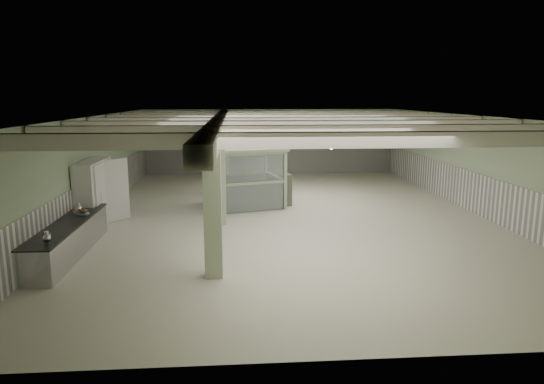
{
  "coord_description": "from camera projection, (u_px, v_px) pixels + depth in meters",
  "views": [
    {
      "loc": [
        -1.94,
        -17.21,
        4.28
      ],
      "look_at": [
        -0.8,
        -2.12,
        1.3
      ],
      "focal_mm": 32.0,
      "sensor_mm": 36.0,
      "label": 1
    }
  ],
  "objects": [
    {
      "name": "orange_bowl",
      "position": [
        77.0,
        212.0,
        14.33
      ],
      "size": [
        0.32,
        0.32,
        0.09
      ],
      "primitive_type": "cylinder",
      "rotation": [
        0.0,
        0.0,
        -0.36
      ],
      "color": "#B2B2B7",
      "rests_on": "prep_counter"
    },
    {
      "name": "filing_cabinet",
      "position": [
        285.0,
        189.0,
        19.42
      ],
      "size": [
        0.52,
        0.65,
        1.26
      ],
      "primitive_type": "cube",
      "rotation": [
        0.0,
        0.0,
        0.21
      ],
      "color": "#515648",
      "rests_on": "floor"
    },
    {
      "name": "column_d",
      "position": [
        225.0,
        145.0,
        25.11
      ],
      "size": [
        0.42,
        0.42,
        3.6
      ],
      "primitive_type": "cube",
      "color": "#B1C39D",
      "rests_on": "floor"
    },
    {
      "name": "beam_d",
      "position": [
        290.0,
        122.0,
        17.15
      ],
      "size": [
        13.9,
        0.35,
        0.32
      ],
      "primitive_type": "cube",
      "color": "white",
      "rests_on": "ceiling"
    },
    {
      "name": "column_a",
      "position": [
        213.0,
        204.0,
        11.41
      ],
      "size": [
        0.42,
        0.42,
        3.6
      ],
      "primitive_type": "cube",
      "color": "#B1C39D",
      "rests_on": "floor"
    },
    {
      "name": "girder",
      "position": [
        219.0,
        123.0,
        16.97
      ],
      "size": [
        0.45,
        19.9,
        0.4
      ],
      "primitive_type": "cube",
      "color": "white",
      "rests_on": "ceiling"
    },
    {
      "name": "beam_b",
      "position": [
        312.0,
        131.0,
        12.26
      ],
      "size": [
        13.9,
        0.35,
        0.32
      ],
      "primitive_type": "cube",
      "color": "white",
      "rests_on": "ceiling"
    },
    {
      "name": "column_c",
      "position": [
        223.0,
        154.0,
        21.19
      ],
      "size": [
        0.42,
        0.42,
        3.6
      ],
      "primitive_type": "cube",
      "color": "#B1C39D",
      "rests_on": "floor"
    },
    {
      "name": "beam_f",
      "position": [
        278.0,
        116.0,
        22.04
      ],
      "size": [
        13.9,
        0.35,
        0.32
      ],
      "primitive_type": "cube",
      "color": "white",
      "rests_on": "ceiling"
    },
    {
      "name": "pendant_mid",
      "position": [
        302.0,
        131.0,
        17.75
      ],
      "size": [
        0.44,
        0.44,
        0.22
      ],
      "primitive_type": "cone",
      "rotation": [
        3.14,
        0.0,
        0.0
      ],
      "color": "#313F2F",
      "rests_on": "ceiling"
    },
    {
      "name": "beam_c",
      "position": [
        299.0,
        126.0,
        14.71
      ],
      "size": [
        13.9,
        0.35,
        0.32
      ],
      "primitive_type": "cube",
      "color": "white",
      "rests_on": "ceiling"
    },
    {
      "name": "wall_right",
      "position": [
        477.0,
        165.0,
        17.98
      ],
      "size": [
        0.02,
        20.0,
        3.6
      ],
      "primitive_type": "cube",
      "color": "#AFC29B",
      "rests_on": "floor"
    },
    {
      "name": "floor",
      "position": [
        289.0,
        215.0,
        17.81
      ],
      "size": [
        20.0,
        20.0,
        0.0
      ],
      "primitive_type": "plane",
      "color": "silver",
      "rests_on": "ground"
    },
    {
      "name": "pendant_back",
      "position": [
        287.0,
        124.0,
        22.64
      ],
      "size": [
        0.44,
        0.44,
        0.22
      ],
      "primitive_type": "cone",
      "rotation": [
        3.14,
        0.0,
        0.0
      ],
      "color": "#313F2F",
      "rests_on": "ceiling"
    },
    {
      "name": "beam_g",
      "position": [
        273.0,
        114.0,
        24.49
      ],
      "size": [
        13.9,
        0.35,
        0.32
      ],
      "primitive_type": "cube",
      "color": "white",
      "rests_on": "ceiling"
    },
    {
      "name": "pitcher_far",
      "position": [
        78.0,
        208.0,
        14.33
      ],
      "size": [
        0.26,
        0.28,
        0.29
      ],
      "primitive_type": null,
      "rotation": [
        0.0,
        0.0,
        -0.28
      ],
      "color": "#B1B0B5",
      "rests_on": "prep_counter"
    },
    {
      "name": "wainscot_left",
      "position": [
        94.0,
        198.0,
        17.15
      ],
      "size": [
        0.05,
        19.9,
        1.5
      ],
      "primitive_type": "cube",
      "color": "white",
      "rests_on": "floor"
    },
    {
      "name": "wall_left",
      "position": [
        91.0,
        169.0,
        16.95
      ],
      "size": [
        0.02,
        20.0,
        3.6
      ],
      "primitive_type": "cube",
      "color": "#AFC29B",
      "rests_on": "floor"
    },
    {
      "name": "guard_booth",
      "position": [
        243.0,
        165.0,
        19.04
      ],
      "size": [
        3.5,
        3.18,
        2.39
      ],
      "rotation": [
        0.0,
        0.0,
        0.27
      ],
      "color": "#9EB38F",
      "rests_on": "floor"
    },
    {
      "name": "veg_colander",
      "position": [
        83.0,
        212.0,
        14.08
      ],
      "size": [
        0.49,
        0.49,
        0.18
      ],
      "primitive_type": null,
      "rotation": [
        0.0,
        0.0,
        -0.3
      ],
      "color": "#444549",
      "rests_on": "prep_counter"
    },
    {
      "name": "column_b",
      "position": [
        219.0,
        172.0,
        16.3
      ],
      "size": [
        0.42,
        0.42,
        3.6
      ],
      "primitive_type": "cube",
      "color": "#B1C39D",
      "rests_on": "floor"
    },
    {
      "name": "wainscot_back",
      "position": [
        270.0,
        160.0,
        27.43
      ],
      "size": [
        13.9,
        0.05,
        1.5
      ],
      "primitive_type": "cube",
      "color": "white",
      "rests_on": "floor"
    },
    {
      "name": "pendant_front",
      "position": [
        331.0,
        146.0,
        12.37
      ],
      "size": [
        0.44,
        0.44,
        0.22
      ],
      "primitive_type": "cone",
      "rotation": [
        3.14,
        0.0,
        0.0
      ],
      "color": "#313F2F",
      "rests_on": "ceiling"
    },
    {
      "name": "wall_back",
      "position": [
        270.0,
        142.0,
        27.25
      ],
      "size": [
        14.0,
        0.02,
        3.6
      ],
      "primitive_type": "cube",
      "color": "#AFC29B",
      "rests_on": "floor"
    },
    {
      "name": "beam_e",
      "position": [
        283.0,
        118.0,
        19.6
      ],
      "size": [
        13.9,
        0.35,
        0.32
      ],
      "primitive_type": "cube",
      "color": "white",
      "rests_on": "ceiling"
    },
    {
      "name": "wall_front",
      "position": [
        360.0,
        256.0,
        7.68
      ],
      "size": [
        14.0,
        0.02,
        3.6
      ],
      "primitive_type": "cube",
      "color": "#AFC29B",
      "rests_on": "floor"
    },
    {
      "name": "walkin_cooler",
      "position": [
        95.0,
        193.0,
        16.08
      ],
      "size": [
        1.09,
        2.47,
        2.27
      ],
      "color": "silver",
      "rests_on": "floor"
    },
    {
      "name": "ceiling",
      "position": [
        290.0,
        116.0,
        17.12
      ],
      "size": [
        14.0,
        20.0,
        0.02
      ],
      "primitive_type": "cube",
      "color": "silver",
      "rests_on": "wall_back"
    },
    {
      "name": "wainscot_right",
      "position": [
        474.0,
        192.0,
        18.18
      ],
      "size": [
        0.05,
        19.9,
        1.5
      ],
      "primitive_type": "cube",
      "color": "white",
      "rests_on": "floor"
    },
    {
      "name": "beam_a",
      "position": [
        331.0,
        140.0,
        9.81
      ],
      "size": [
        13.9,
        0.35,
        0.32
      ],
      "primitive_type": "cube",
      "color": "white",
      "rests_on": "ceiling"
    },
    {
      "name": "pitcher_near",
      "position": [
        47.0,
        237.0,
        11.39
      ],
      "size": [
        0.25,
        0.27,
        0.28
      ],
      "primitive_type": null,
      "rotation": [
        0.0,
        0.0,
        0.33
      ],
      "color": "#B1B0B5",
      "rests_on": "prep_counter"
    },
    {
      "name": "prep_counter",
      "position": [
        69.0,
        239.0,
        13.25
      ],
      "size": [
        0.86,
        4.91,
        0.91
      ],
      "color": "#B1B0B5",
      "rests_on": "floor"
    }
  ]
}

